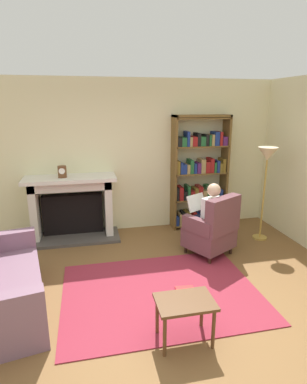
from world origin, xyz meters
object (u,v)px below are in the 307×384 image
(armchair_reading, at_px, (213,229))
(side_table, at_px, (185,307))
(seated_reader, at_px, (207,215))
(mantel_clock, at_px, (62,172))
(sofa_floral, at_px, (2,285))
(fireplace, at_px, (72,205))
(floor_lamp, at_px, (267,162))
(bookshelf, at_px, (199,175))

(armchair_reading, xyz_separation_m, side_table, (-0.98, -1.68, -0.04))
(seated_reader, bearing_deg, mantel_clock, -52.68)
(sofa_floral, height_order, side_table, sofa_floral)
(fireplace, distance_m, sofa_floral, 2.09)
(fireplace, bearing_deg, mantel_clock, -138.14)
(armchair_reading, distance_m, side_table, 1.95)
(floor_lamp, bearing_deg, armchair_reading, -159.00)
(armchair_reading, distance_m, sofa_floral, 2.93)
(mantel_clock, bearing_deg, sofa_floral, -108.16)
(seated_reader, height_order, floor_lamp, floor_lamp)
(fireplace, xyz_separation_m, bookshelf, (2.31, 0.03, 0.42))
(fireplace, relative_size, bookshelf, 0.74)
(fireplace, distance_m, seated_reader, 2.31)
(sofa_floral, relative_size, floor_lamp, 1.13)
(fireplace, distance_m, mantel_clock, 0.63)
(sofa_floral, bearing_deg, bookshelf, -67.71)
(mantel_clock, distance_m, armchair_reading, 2.58)
(side_table, bearing_deg, bookshelf, 67.69)
(sofa_floral, bearing_deg, mantel_clock, -29.05)
(bookshelf, relative_size, armchair_reading, 2.15)
(mantel_clock, distance_m, bookshelf, 2.44)
(fireplace, height_order, mantel_clock, mantel_clock)
(bookshelf, bearing_deg, floor_lamp, -42.62)
(mantel_clock, height_order, floor_lamp, floor_lamp)
(fireplace, relative_size, side_table, 2.75)
(armchair_reading, bearing_deg, fireplace, -57.71)
(bookshelf, xyz_separation_m, seated_reader, (-0.26, -1.10, -0.38))
(fireplace, height_order, floor_lamp, floor_lamp)
(mantel_clock, xyz_separation_m, armchair_reading, (2.22, -1.06, -0.77))
(mantel_clock, relative_size, side_table, 0.34)
(sofa_floral, distance_m, floor_lamp, 4.19)
(side_table, relative_size, floor_lamp, 0.35)
(side_table, bearing_deg, mantel_clock, 114.34)
(seated_reader, relative_size, sofa_floral, 0.63)
(mantel_clock, height_order, bookshelf, bookshelf)
(bookshelf, bearing_deg, side_table, -112.31)
(side_table, bearing_deg, seated_reader, 62.69)
(armchair_reading, distance_m, seated_reader, 0.23)
(armchair_reading, distance_m, floor_lamp, 1.46)
(bookshelf, xyz_separation_m, sofa_floral, (-3.03, -1.98, -0.68))
(bookshelf, distance_m, armchair_reading, 1.35)
(side_table, bearing_deg, floor_lamp, 45.67)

